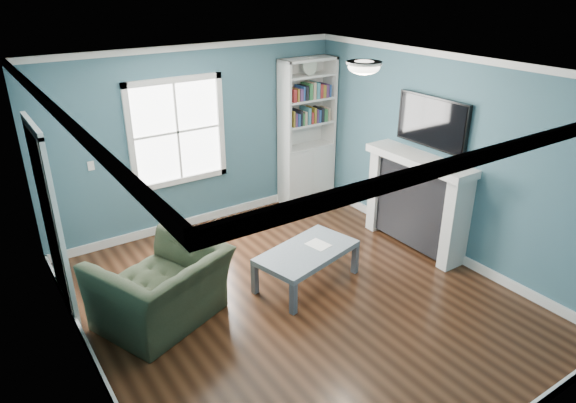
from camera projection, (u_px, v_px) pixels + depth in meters
floor at (298, 300)px, 5.92m from camera, size 5.00×5.00×0.00m
room_walls at (299, 172)px, 5.28m from camera, size 5.00×5.00×5.00m
trim at (299, 202)px, 5.42m from camera, size 4.50×5.00×2.60m
window at (177, 132)px, 7.06m from camera, size 1.40×0.06×1.50m
bookshelf at (306, 146)px, 8.19m from camera, size 0.90×0.35×2.31m
fireplace at (417, 203)px, 6.87m from camera, size 0.44×1.58×1.30m
tv at (432, 122)px, 6.49m from camera, size 0.06×1.10×0.65m
door at (50, 219)px, 5.41m from camera, size 0.12×0.98×2.17m
ceiling_fixture at (364, 66)px, 5.42m from camera, size 0.38×0.38×0.15m
light_switch at (91, 166)px, 6.55m from camera, size 0.08×0.01×0.12m
recliner at (160, 277)px, 5.36m from camera, size 1.45×1.21×1.08m
coffee_table at (307, 254)px, 6.11m from camera, size 1.35×0.94×0.45m
paper_sheet at (318, 245)px, 6.20m from camera, size 0.26×0.31×0.00m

